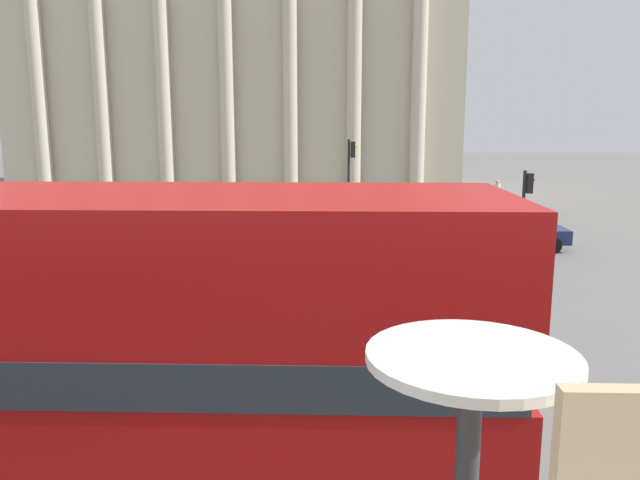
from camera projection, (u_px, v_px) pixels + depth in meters
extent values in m
cylinder|color=black|center=(366.00, 462.00, 8.18)|extent=(1.07, 0.22, 1.07)
cube|color=#B71414|center=(21.00, 438.00, 6.92)|extent=(10.57, 2.46, 1.88)
cube|color=#2D3842|center=(12.00, 338.00, 6.70)|extent=(10.36, 2.48, 0.45)
cube|color=#B71414|center=(4.00, 256.00, 6.53)|extent=(10.57, 2.46, 1.34)
cylinder|color=#2D2D30|center=(467.00, 473.00, 1.81)|extent=(0.07, 0.07, 0.68)
cylinder|color=silver|center=(472.00, 358.00, 1.75)|extent=(0.60, 0.60, 0.03)
cube|color=beige|center=(244.00, 64.00, 44.64)|extent=(29.12, 13.61, 18.00)
cylinder|color=beige|center=(37.00, 76.00, 38.13)|extent=(0.90, 0.90, 15.30)
cylinder|color=beige|center=(100.00, 76.00, 38.01)|extent=(0.90, 0.90, 15.30)
cylinder|color=beige|center=(163.00, 76.00, 37.89)|extent=(0.90, 0.90, 15.30)
cylinder|color=beige|center=(226.00, 76.00, 37.77)|extent=(0.90, 0.90, 15.30)
cylinder|color=beige|center=(290.00, 76.00, 37.65)|extent=(0.90, 0.90, 15.30)
cylinder|color=beige|center=(355.00, 75.00, 37.53)|extent=(0.90, 0.90, 15.30)
cylinder|color=beige|center=(419.00, 75.00, 37.42)|extent=(0.90, 0.90, 15.30)
cylinder|color=black|center=(127.00, 267.00, 14.06)|extent=(0.12, 0.12, 3.40)
cube|color=black|center=(132.00, 212.00, 13.82)|extent=(0.20, 0.24, 0.70)
sphere|color=green|center=(137.00, 205.00, 13.79)|extent=(0.14, 0.14, 0.14)
cylinder|color=black|center=(522.00, 216.00, 22.04)|extent=(0.12, 0.12, 3.24)
cube|color=black|center=(530.00, 183.00, 21.81)|extent=(0.20, 0.24, 0.70)
sphere|color=red|center=(533.00, 179.00, 21.78)|extent=(0.14, 0.14, 0.14)
cylinder|color=black|center=(349.00, 186.00, 27.87)|extent=(0.12, 0.12, 4.15)
cube|color=black|center=(353.00, 150.00, 27.56)|extent=(0.20, 0.24, 0.70)
sphere|color=gold|center=(355.00, 146.00, 27.53)|extent=(0.14, 0.14, 0.14)
cylinder|color=black|center=(539.00, 237.00, 25.28)|extent=(0.60, 0.18, 0.60)
cylinder|color=black|center=(553.00, 246.00, 23.57)|extent=(0.60, 0.18, 0.60)
cylinder|color=black|center=(470.00, 237.00, 25.37)|extent=(0.60, 0.18, 0.60)
cylinder|color=black|center=(479.00, 245.00, 23.65)|extent=(0.60, 0.18, 0.60)
cube|color=#19234C|center=(510.00, 234.00, 24.42)|extent=(4.20, 1.75, 0.55)
cube|color=#2D3842|center=(506.00, 221.00, 24.32)|extent=(1.89, 1.61, 0.50)
cylinder|color=#282B33|center=(327.00, 313.00, 14.90)|extent=(0.14, 0.14, 0.83)
cylinder|color=#282B33|center=(334.00, 313.00, 14.90)|extent=(0.14, 0.14, 0.83)
cylinder|color=black|center=(331.00, 283.00, 14.76)|extent=(0.32, 0.32, 0.66)
sphere|color=tan|center=(331.00, 265.00, 14.68)|extent=(0.22, 0.22, 0.22)
cylinder|color=#282B33|center=(495.00, 203.00, 35.06)|extent=(0.14, 0.14, 0.82)
cylinder|color=#282B33|center=(498.00, 203.00, 35.05)|extent=(0.14, 0.14, 0.82)
cylinder|color=silver|center=(497.00, 190.00, 34.92)|extent=(0.32, 0.32, 0.65)
sphere|color=tan|center=(498.00, 182.00, 34.84)|extent=(0.22, 0.22, 0.22)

